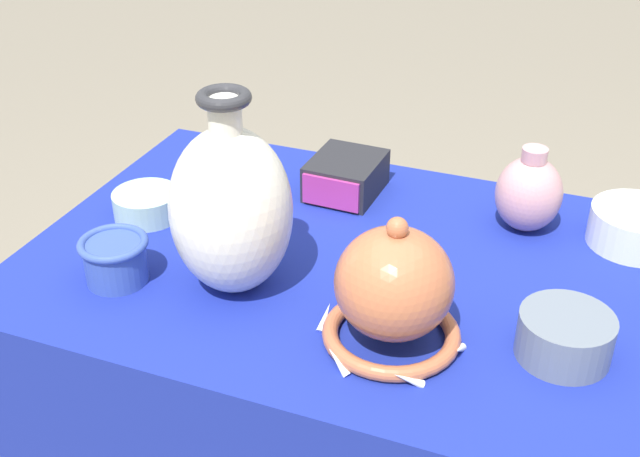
% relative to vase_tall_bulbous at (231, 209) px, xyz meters
% --- Properties ---
extents(display_table, '(1.06, 0.70, 0.75)m').
position_rel_vase_tall_bulbous_xyz_m(display_table, '(0.16, 0.11, -0.22)').
color(display_table, brown).
rests_on(display_table, ground_plane).
extents(vase_tall_bulbous, '(0.18, 0.18, 0.31)m').
position_rel_vase_tall_bulbous_xyz_m(vase_tall_bulbous, '(0.00, 0.00, 0.00)').
color(vase_tall_bulbous, white).
rests_on(vase_tall_bulbous, display_table).
extents(vase_dome_bell, '(0.20, 0.20, 0.20)m').
position_rel_vase_tall_bulbous_xyz_m(vase_dome_bell, '(0.26, -0.04, -0.05)').
color(vase_dome_bell, '#BC6642').
rests_on(vase_dome_bell, display_table).
extents(mosaic_tile_box, '(0.12, 0.15, 0.07)m').
position_rel_vase_tall_bulbous_xyz_m(mosaic_tile_box, '(0.06, 0.34, -0.10)').
color(mosaic_tile_box, '#232328').
rests_on(mosaic_tile_box, display_table).
extents(cup_wide_cobalt, '(0.11, 0.11, 0.07)m').
position_rel_vase_tall_bulbous_xyz_m(cup_wide_cobalt, '(-0.17, -0.05, -0.09)').
color(cup_wide_cobalt, '#3851A8').
rests_on(cup_wide_cobalt, display_table).
extents(pot_squat_slate, '(0.13, 0.13, 0.06)m').
position_rel_vase_tall_bulbous_xyz_m(pot_squat_slate, '(0.48, 0.01, -0.10)').
color(pot_squat_slate, slate).
rests_on(pot_squat_slate, display_table).
extents(jar_round_rose, '(0.11, 0.11, 0.15)m').
position_rel_vase_tall_bulbous_xyz_m(jar_round_rose, '(0.38, 0.33, -0.07)').
color(jar_round_rose, '#D19399').
rests_on(jar_round_rose, display_table).
extents(pot_squat_porcelain, '(0.15, 0.15, 0.06)m').
position_rel_vase_tall_bulbous_xyz_m(pot_squat_porcelain, '(0.55, 0.34, -0.10)').
color(pot_squat_porcelain, white).
rests_on(pot_squat_porcelain, display_table).
extents(pot_squat_celadon, '(0.11, 0.11, 0.05)m').
position_rel_vase_tall_bulbous_xyz_m(pot_squat_celadon, '(-0.23, 0.13, -0.11)').
color(pot_squat_celadon, '#A8CCB7').
rests_on(pot_squat_celadon, display_table).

